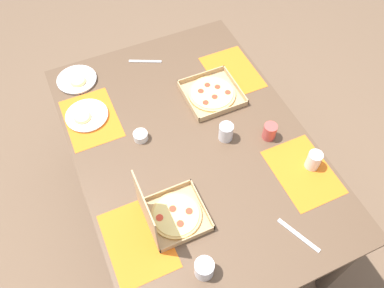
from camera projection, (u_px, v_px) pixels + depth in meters
The scene contains 17 objects.
ground_plane at pixel (192, 211), 2.57m from camera, with size 6.00×6.00×0.00m, color brown.
dining_table at pixel (192, 155), 2.02m from camera, with size 1.61×1.13×0.77m.
placemat_near_left at pixel (303, 172), 1.84m from camera, with size 0.36×0.26×0.00m, color orange.
placemat_near_right at pixel (232, 72), 2.22m from camera, with size 0.36×0.26×0.00m, color orange.
placemat_far_left at pixel (138, 241), 1.65m from camera, with size 0.36×0.26×0.00m, color orange.
placemat_far_right at pixel (91, 119), 2.03m from camera, with size 0.36×0.26×0.00m, color orange.
pizza_box_edge_far at pixel (170, 214), 1.67m from camera, with size 0.25×0.26×0.29m.
pizza_box_center at pixel (212, 94), 2.11m from camera, with size 0.29×0.29×0.04m.
plate_far_right at pixel (77, 80), 2.17m from camera, with size 0.22×0.22×0.03m.
plate_near_left at pixel (86, 116), 2.03m from camera, with size 0.22×0.22×0.03m.
cup_clear_right at pixel (314, 160), 1.83m from camera, with size 0.07×0.07×0.10m, color silver.
cup_red at pixel (204, 268), 1.54m from camera, with size 0.08×0.08×0.09m, color silver.
cup_clear_left at pixel (270, 131), 1.93m from camera, with size 0.07×0.07×0.09m, color #BF4742.
cup_spare at pixel (226, 132), 1.92m from camera, with size 0.07×0.07×0.09m, color silver.
condiment_bowl at pixel (141, 136), 1.94m from camera, with size 0.07×0.07×0.04m, color white.
knife_by_near_right at pixel (298, 235), 1.66m from camera, with size 0.21×0.02×0.01m, color #B7B7BC.
fork_by_far_left at pixel (145, 61), 2.27m from camera, with size 0.19×0.02×0.01m, color #B7B7BC.
Camera 1 is at (-1.01, 0.45, 2.37)m, focal length 36.53 mm.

